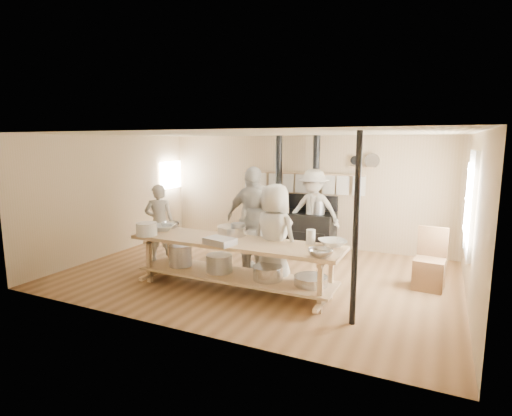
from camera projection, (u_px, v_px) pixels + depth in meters
The scene contains 24 objects.
ground at pixel (258, 274), 7.51m from camera, with size 7.00×7.00×0.00m, color brown.
room_shell at pixel (258, 188), 7.25m from camera, with size 7.00×7.00×7.00m.
window_right at pixel (471, 203), 6.35m from camera, with size 0.09×1.50×1.65m.
left_opening at pixel (171, 175), 10.48m from camera, with size 0.00×0.90×0.90m.
stove at pixel (295, 226), 9.32m from camera, with size 1.90×0.75×2.60m.
towel_rail at pixel (300, 181), 9.40m from camera, with size 3.00×0.04×0.47m.
back_wall_shelf at pixel (365, 163), 8.75m from camera, with size 0.63×0.14×0.32m.
prep_table at pixel (234, 260), 6.63m from camera, with size 3.60×0.90×0.85m.
support_post at pixel (356, 231), 5.24m from camera, with size 0.08×0.08×2.60m, color black.
cook_far_left at pixel (159, 223), 8.21m from camera, with size 0.59×0.39×1.61m, color #BDB6A7.
cook_left at pixel (256, 228), 7.59m from camera, with size 0.82×0.64×1.68m, color #BDB6A7.
cook_center at pixel (274, 236), 6.68m from camera, with size 0.87×0.57×1.78m, color #BDB6A7.
cook_right at pixel (254, 220), 7.51m from camera, with size 1.18×0.49×2.01m, color #BDB6A7.
cook_by_window at pixel (313, 211), 8.91m from camera, with size 1.21×0.69×1.87m, color #BDB6A7.
chair at pixel (429, 271), 6.73m from camera, with size 0.52×0.52×1.03m.
bowl_white_a at pixel (162, 228), 7.30m from camera, with size 0.42×0.42×0.10m, color white.
bowl_steel_a at pixel (170, 225), 7.51m from camera, with size 0.34×0.34×0.11m, color silver.
bowl_white_b at pixel (332, 243), 6.21m from camera, with size 0.42×0.42×0.10m, color white.
bowl_steel_b at pixel (321, 253), 5.62m from camera, with size 0.36×0.36×0.11m, color silver.
roasting_pan at pixel (220, 241), 6.30m from camera, with size 0.47×0.32×0.11m, color #B2B2B7.
mixing_bowl_large at pixel (232, 230), 6.95m from camera, with size 0.50×0.50×0.16m, color silver.
bucket_galv at pixel (238, 229), 6.89m from camera, with size 0.24×0.24×0.22m, color gray.
deep_bowl_enamel at pixel (147, 229), 6.91m from camera, with size 0.36×0.36×0.22m, color white.
pitcher at pixel (311, 237), 6.34m from camera, with size 0.15×0.15×0.23m, color white.
Camera 1 is at (3.04, -6.54, 2.45)m, focal length 28.00 mm.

